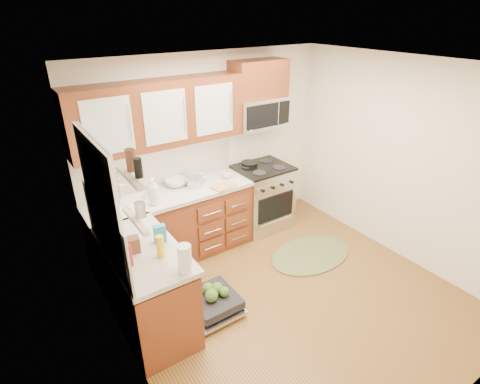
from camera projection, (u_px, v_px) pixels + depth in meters
floor at (289, 296)px, 4.27m from camera, size 3.50×3.50×0.00m
ceiling at (306, 68)px, 3.16m from camera, size 3.50×3.50×0.00m
wall_back at (209, 149)px, 5.02m from camera, size 3.50×0.04×2.50m
wall_front at (478, 302)px, 2.42m from camera, size 3.50×0.04×2.50m
wall_left at (123, 259)px, 2.84m from camera, size 0.04×3.50×2.50m
wall_right at (403, 162)px, 4.60m from camera, size 0.04×3.50×2.50m
base_cabinet_back at (174, 228)px, 4.80m from camera, size 2.05×0.60×0.85m
base_cabinet_left at (147, 290)px, 3.75m from camera, size 0.60×1.25×0.85m
countertop_back at (171, 195)px, 4.58m from camera, size 2.07×0.64×0.05m
countertop_left at (142, 250)px, 3.54m from camera, size 0.64×1.27×0.05m
backsplash_back at (159, 164)px, 4.66m from camera, size 2.05×0.02×0.57m
backsplash_left at (106, 232)px, 3.25m from camera, size 0.02×1.25×0.57m
upper_cabinets at (159, 114)px, 4.24m from camera, size 2.05×0.35×0.75m
cabinet_over_mw at (259, 79)px, 4.84m from camera, size 0.76×0.35×0.47m
range at (262, 197)px, 5.47m from camera, size 0.76×0.64×0.95m
microwave at (259, 112)px, 5.01m from camera, size 0.76×0.38×0.40m
sink at (131, 215)px, 4.34m from camera, size 0.62×0.50×0.26m
dishwasher at (210, 304)px, 4.02m from camera, size 0.70×0.60×0.20m
window at (100, 198)px, 3.08m from camera, size 0.03×1.05×1.05m
window_blind at (96, 160)px, 2.95m from camera, size 0.02×0.96×0.40m
shelf_upper at (129, 177)px, 2.24m from camera, size 0.04×0.40×0.03m
shelf_lower at (135, 220)px, 2.37m from camera, size 0.04×0.40×0.03m
rug at (311, 254)px, 4.98m from camera, size 1.25×0.87×0.02m
skillet at (249, 164)px, 5.30m from camera, size 0.27×0.27×0.05m
stock_pot at (195, 181)px, 4.72m from camera, size 0.23×0.23×0.13m
cutting_board at (224, 186)px, 4.71m from camera, size 0.32×0.23×0.02m
canister at (148, 193)px, 4.42m from camera, size 0.10×0.10×0.14m
paper_towel_roll at (185, 259)px, 3.16m from camera, size 0.13×0.13×0.26m
mustard_bottle at (160, 246)px, 3.36m from camera, size 0.07×0.07×0.22m
red_bottle at (129, 255)px, 3.24m from camera, size 0.06×0.06×0.21m
wooden_box at (131, 245)px, 3.44m from camera, size 0.16×0.13×0.15m
blue_carton at (160, 234)px, 3.59m from camera, size 0.12×0.08×0.18m
bowl_a at (197, 178)px, 4.90m from camera, size 0.28×0.28×0.06m
bowl_b at (176, 183)px, 4.74m from camera, size 0.36×0.36×0.09m
cup at (227, 175)px, 4.94m from camera, size 0.13×0.13×0.10m
soap_bottle_a at (154, 192)px, 4.22m from camera, size 0.17×0.17×0.33m
soap_bottle_b at (117, 218)px, 3.84m from camera, size 0.10×0.10×0.19m
soap_bottle_c at (124, 250)px, 3.36m from camera, size 0.14×0.14×0.16m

